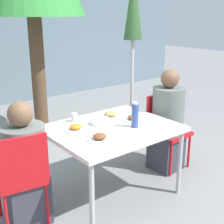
% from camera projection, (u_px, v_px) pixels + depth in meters
% --- Properties ---
extents(ground_plane, '(24.00, 24.00, 0.00)m').
position_uv_depth(ground_plane, '(112.00, 193.00, 3.23)').
color(ground_plane, gray).
extents(dining_table, '(1.19, 0.96, 0.73)m').
position_uv_depth(dining_table, '(112.00, 132.00, 3.03)').
color(dining_table, silver).
rests_on(dining_table, ground).
extents(chair_left, '(0.46, 0.46, 0.87)m').
position_uv_depth(chair_left, '(22.00, 173.00, 2.58)').
color(chair_left, red).
rests_on(chair_left, ground).
extents(person_left, '(0.39, 0.39, 1.10)m').
position_uv_depth(person_left, '(25.00, 168.00, 2.67)').
color(person_left, '#383842').
rests_on(person_left, ground).
extents(chair_right, '(0.42, 0.42, 0.87)m').
position_uv_depth(chair_right, '(165.00, 125.00, 3.69)').
color(chair_right, red).
rests_on(chair_right, ground).
extents(person_right, '(0.36, 0.36, 1.19)m').
position_uv_depth(person_right, '(167.00, 124.00, 3.59)').
color(person_right, '#383842').
rests_on(person_right, ground).
extents(closed_umbrella, '(0.36, 0.36, 2.37)m').
position_uv_depth(closed_umbrella, '(133.00, 22.00, 4.02)').
color(closed_umbrella, '#333333').
rests_on(closed_umbrella, ground).
extents(plate_0, '(0.24, 0.24, 0.07)m').
position_uv_depth(plate_0, '(111.00, 115.00, 3.28)').
color(plate_0, white).
rests_on(plate_0, dining_table).
extents(plate_1, '(0.21, 0.21, 0.06)m').
position_uv_depth(plate_1, '(100.00, 138.00, 2.68)').
color(plate_1, white).
rests_on(plate_1, dining_table).
extents(plate_2, '(0.21, 0.21, 0.06)m').
position_uv_depth(plate_2, '(133.00, 119.00, 3.17)').
color(plate_2, white).
rests_on(plate_2, dining_table).
extents(plate_3, '(0.21, 0.21, 0.06)m').
position_uv_depth(plate_3, '(76.00, 128.00, 2.91)').
color(plate_3, white).
rests_on(plate_3, dining_table).
extents(bottle, '(0.07, 0.07, 0.25)m').
position_uv_depth(bottle, '(135.00, 115.00, 2.97)').
color(bottle, '#334C8E').
rests_on(bottle, dining_table).
extents(drinking_cup, '(0.07, 0.07, 0.09)m').
position_uv_depth(drinking_cup, '(74.00, 117.00, 3.14)').
color(drinking_cup, silver).
rests_on(drinking_cup, dining_table).
extents(salad_bowl, '(0.19, 0.19, 0.06)m').
position_uv_depth(salad_bowl, '(101.00, 122.00, 3.07)').
color(salad_bowl, white).
rests_on(salad_bowl, dining_table).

